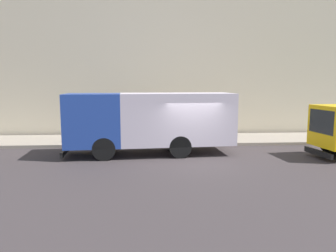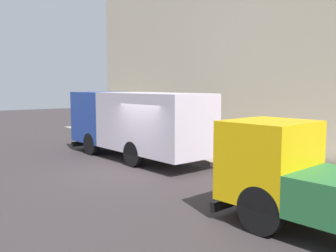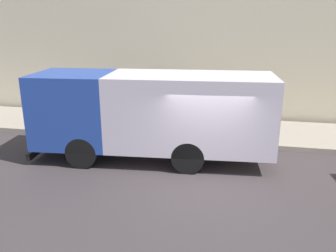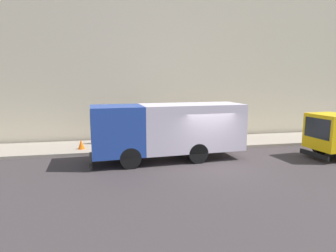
{
  "view_description": "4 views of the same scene",
  "coord_description": "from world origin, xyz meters",
  "px_view_note": "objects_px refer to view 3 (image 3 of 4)",
  "views": [
    {
      "loc": [
        -13.32,
        2.03,
        3.31
      ],
      "look_at": [
        1.04,
        1.15,
        1.39
      ],
      "focal_mm": 33.3,
      "sensor_mm": 36.0,
      "label": 1
    },
    {
      "loc": [
        -7.04,
        -12.0,
        3.19
      ],
      "look_at": [
        1.77,
        0.1,
        1.59
      ],
      "focal_mm": 40.07,
      "sensor_mm": 36.0,
      "label": 2
    },
    {
      "loc": [
        -9.27,
        -0.66,
        4.56
      ],
      "look_at": [
        1.58,
        1.47,
        1.13
      ],
      "focal_mm": 36.64,
      "sensor_mm": 36.0,
      "label": 3
    },
    {
      "loc": [
        -12.77,
        4.75,
        4.08
      ],
      "look_at": [
        1.77,
        1.91,
        1.73
      ],
      "focal_mm": 30.23,
      "sensor_mm": 36.0,
      "label": 4
    }
  ],
  "objects_px": {
    "pedestrian_standing": "(165,99)",
    "pedestrian_third": "(129,103)",
    "traffic_cone_orange": "(63,118)",
    "large_utility_truck": "(152,111)",
    "pedestrian_walking": "(100,99)"
  },
  "relations": [
    {
      "from": "pedestrian_standing",
      "to": "pedestrian_third",
      "type": "xyz_separation_m",
      "value": [
        -1.07,
        1.4,
        -0.02
      ]
    },
    {
      "from": "pedestrian_standing",
      "to": "traffic_cone_orange",
      "type": "xyz_separation_m",
      "value": [
        -1.74,
        4.2,
        -0.66
      ]
    },
    {
      "from": "large_utility_truck",
      "to": "pedestrian_standing",
      "type": "xyz_separation_m",
      "value": [
        4.37,
        0.45,
        -0.56
      ]
    },
    {
      "from": "large_utility_truck",
      "to": "traffic_cone_orange",
      "type": "height_order",
      "value": "large_utility_truck"
    },
    {
      "from": "pedestrian_walking",
      "to": "traffic_cone_orange",
      "type": "distance_m",
      "value": 1.84
    },
    {
      "from": "large_utility_truck",
      "to": "pedestrian_walking",
      "type": "bearing_deg",
      "value": 37.42
    },
    {
      "from": "large_utility_truck",
      "to": "pedestrian_third",
      "type": "height_order",
      "value": "large_utility_truck"
    },
    {
      "from": "pedestrian_standing",
      "to": "traffic_cone_orange",
      "type": "distance_m",
      "value": 4.6
    },
    {
      "from": "large_utility_truck",
      "to": "traffic_cone_orange",
      "type": "xyz_separation_m",
      "value": [
        2.62,
        4.65,
        -1.22
      ]
    },
    {
      "from": "pedestrian_standing",
      "to": "pedestrian_walking",
      "type": "bearing_deg",
      "value": -157.54
    },
    {
      "from": "pedestrian_standing",
      "to": "large_utility_truck",
      "type": "bearing_deg",
      "value": -72.86
    },
    {
      "from": "large_utility_truck",
      "to": "pedestrian_third",
      "type": "relative_size",
      "value": 4.59
    },
    {
      "from": "large_utility_truck",
      "to": "pedestrian_third",
      "type": "distance_m",
      "value": 3.83
    },
    {
      "from": "pedestrian_walking",
      "to": "pedestrian_third",
      "type": "xyz_separation_m",
      "value": [
        -0.49,
        -1.52,
        -0.0
      ]
    },
    {
      "from": "large_utility_truck",
      "to": "traffic_cone_orange",
      "type": "bearing_deg",
      "value": 56.24
    }
  ]
}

